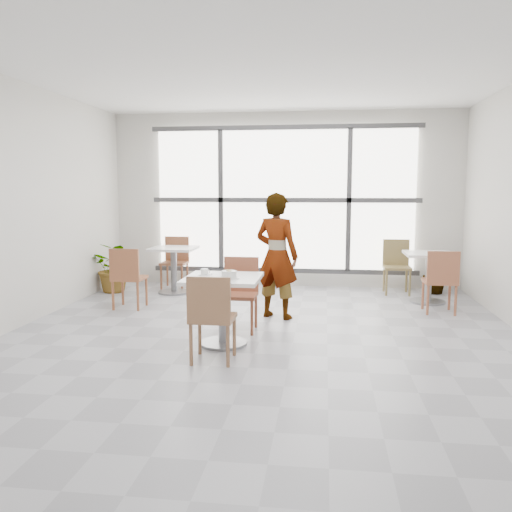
# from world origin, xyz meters

# --- Properties ---
(floor) EXTENTS (7.00, 7.00, 0.00)m
(floor) POSITION_xyz_m (0.00, 0.00, 0.00)
(floor) COLOR #9E9EA5
(floor) RESTS_ON ground
(ceiling) EXTENTS (7.00, 7.00, 0.00)m
(ceiling) POSITION_xyz_m (0.00, 0.00, 3.00)
(ceiling) COLOR white
(ceiling) RESTS_ON ground
(wall_back) EXTENTS (6.00, 0.00, 6.00)m
(wall_back) POSITION_xyz_m (0.00, 3.50, 1.50)
(wall_back) COLOR silver
(wall_back) RESTS_ON ground
(wall_front) EXTENTS (6.00, 0.00, 6.00)m
(wall_front) POSITION_xyz_m (0.00, -3.50, 1.50)
(wall_front) COLOR silver
(wall_front) RESTS_ON ground
(wall_left) EXTENTS (0.00, 7.00, 7.00)m
(wall_left) POSITION_xyz_m (-3.00, 0.00, 1.50)
(wall_left) COLOR silver
(wall_left) RESTS_ON ground
(window) EXTENTS (4.60, 0.07, 2.52)m
(window) POSITION_xyz_m (0.00, 3.44, 1.50)
(window) COLOR white
(window) RESTS_ON ground
(main_table) EXTENTS (0.80, 0.80, 0.75)m
(main_table) POSITION_xyz_m (-0.38, -0.16, 0.52)
(main_table) COLOR white
(main_table) RESTS_ON ground
(chair_near) EXTENTS (0.42, 0.42, 0.87)m
(chair_near) POSITION_xyz_m (-0.37, -0.79, 0.50)
(chair_near) COLOR #906243
(chair_near) RESTS_ON ground
(chair_far) EXTENTS (0.42, 0.42, 0.87)m
(chair_far) POSITION_xyz_m (-0.30, 0.50, 0.50)
(chair_far) COLOR #954F35
(chair_far) RESTS_ON ground
(oatmeal_bowl) EXTENTS (0.21, 0.21, 0.10)m
(oatmeal_bowl) POSITION_xyz_m (-0.29, -0.26, 0.79)
(oatmeal_bowl) COLOR silver
(oatmeal_bowl) RESTS_ON main_table
(coffee_cup) EXTENTS (0.16, 0.13, 0.07)m
(coffee_cup) POSITION_xyz_m (-0.60, -0.06, 0.78)
(coffee_cup) COLOR white
(coffee_cup) RESTS_ON main_table
(person) EXTENTS (0.70, 0.60, 1.64)m
(person) POSITION_xyz_m (0.09, 1.14, 0.82)
(person) COLOR black
(person) RESTS_ON ground
(bg_table_left) EXTENTS (0.70, 0.70, 0.75)m
(bg_table_left) POSITION_xyz_m (-1.72, 2.59, 0.49)
(bg_table_left) COLOR silver
(bg_table_left) RESTS_ON ground
(bg_table_right) EXTENTS (0.70, 0.70, 0.75)m
(bg_table_right) POSITION_xyz_m (2.25, 2.36, 0.49)
(bg_table_right) COLOR white
(bg_table_right) RESTS_ON ground
(bg_chair_left_near) EXTENTS (0.42, 0.42, 0.87)m
(bg_chair_left_near) POSITION_xyz_m (-2.04, 1.36, 0.50)
(bg_chair_left_near) COLOR #945434
(bg_chair_left_near) RESTS_ON ground
(bg_chair_left_far) EXTENTS (0.42, 0.42, 0.87)m
(bg_chair_left_far) POSITION_xyz_m (-1.84, 3.10, 0.50)
(bg_chair_left_far) COLOR #945738
(bg_chair_left_far) RESTS_ON ground
(bg_chair_right_near) EXTENTS (0.42, 0.42, 0.87)m
(bg_chair_right_near) POSITION_xyz_m (2.27, 1.64, 0.50)
(bg_chair_right_near) COLOR #A25C3E
(bg_chair_right_near) RESTS_ON ground
(bg_chair_right_far) EXTENTS (0.42, 0.42, 0.87)m
(bg_chair_right_far) POSITION_xyz_m (1.87, 3.06, 0.50)
(bg_chair_right_far) COLOR olive
(bg_chair_right_far) RESTS_ON ground
(plant_left) EXTENTS (0.85, 0.77, 0.82)m
(plant_left) POSITION_xyz_m (-2.70, 2.54, 0.41)
(plant_left) COLOR #46753E
(plant_left) RESTS_ON ground
(plant_right) EXTENTS (0.48, 0.48, 0.69)m
(plant_right) POSITION_xyz_m (2.49, 3.12, 0.34)
(plant_right) COLOR #517B34
(plant_right) RESTS_ON ground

